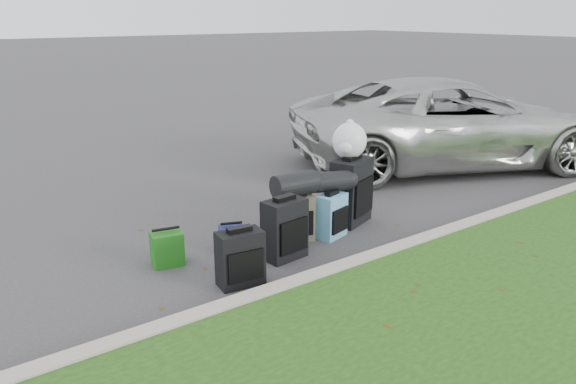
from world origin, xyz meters
TOP-DOWN VIEW (x-y plane):
  - ground at (0.00, 0.00)m, footprint 120.00×120.00m
  - curb at (0.00, -1.00)m, footprint 120.00×0.18m
  - suv at (4.10, 1.23)m, footprint 5.91×4.46m
  - suitcase_small_black at (-1.20, -0.53)m, footprint 0.47×0.30m
  - suitcase_large_black_left at (-0.49, -0.27)m, footprint 0.48×0.32m
  - suitcase_olive at (-0.07, 0.07)m, footprint 0.44×0.36m
  - suitcase_teal at (0.30, -0.11)m, footprint 0.41×0.30m
  - suitcase_large_black_right at (0.81, 0.12)m, footprint 0.62×0.49m
  - tote_green at (-1.58, 0.32)m, footprint 0.36×0.31m
  - tote_navy at (-0.85, 0.23)m, footprint 0.32×0.29m
  - duffel_left at (-0.09, 0.09)m, footprint 0.53×0.31m
  - duffel_right at (0.40, -0.01)m, footprint 0.48×0.35m
  - trash_bag at (0.83, 0.19)m, footprint 0.43×0.43m

SIDE VIEW (x-z plane):
  - ground at x=0.00m, z-range 0.00..0.00m
  - curb at x=0.00m, z-range 0.00..0.15m
  - tote_navy at x=-0.85m, z-range 0.00..0.28m
  - tote_green at x=-1.58m, z-range 0.00..0.36m
  - suitcase_teal at x=0.30m, z-range 0.00..0.52m
  - suitcase_olive at x=-0.07m, z-range 0.00..0.53m
  - suitcase_small_black at x=-1.20m, z-range 0.00..0.55m
  - suitcase_large_black_left at x=-0.49m, z-range 0.00..0.66m
  - suitcase_large_black_right at x=0.81m, z-range 0.00..0.82m
  - duffel_right at x=0.40m, z-range 0.52..0.76m
  - duffel_left at x=-0.09m, z-range 0.53..0.80m
  - suv at x=4.10m, z-range 0.00..1.49m
  - trash_bag at x=0.83m, z-range 0.82..1.25m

